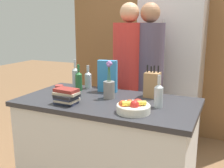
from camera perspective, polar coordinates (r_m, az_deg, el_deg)
name	(u,v)px	position (r m, az deg, el deg)	size (l,w,h in m)	color
kitchen_island	(107,149)	(2.42, -1.01, -13.89)	(1.52, 0.80, 0.91)	silver
back_wall_wood	(160,42)	(3.81, 10.39, 8.98)	(2.72, 0.12, 2.60)	brown
refrigerator	(171,70)	(3.44, 12.79, 2.99)	(0.75, 0.62, 1.95)	#B7B7BC
fruit_bowl	(133,107)	(1.94, 4.63, -4.98)	(0.25, 0.25, 0.10)	silver
knife_block	(152,85)	(2.35, 8.74, -0.12)	(0.13, 0.11, 0.29)	#A87A4C
flower_vase	(109,87)	(2.28, -0.64, -0.76)	(0.10, 0.10, 0.33)	gray
cereal_box	(107,76)	(2.49, -0.99, 1.72)	(0.19, 0.09, 0.30)	teal
coffee_mug	(60,90)	(2.46, -11.33, -1.24)	(0.10, 0.09, 0.09)	#99332D
book_stack	(66,96)	(2.16, -9.89, -2.65)	(0.20, 0.17, 0.13)	#2D334C
bottle_oil	(159,95)	(2.06, 10.11, -2.32)	(0.07, 0.07, 0.26)	#B2BCC1
bottle_vinegar	(88,79)	(2.65, -5.22, 1.03)	(0.07, 0.07, 0.23)	#B2BCC1
bottle_wine	(79,80)	(2.58, -7.26, 0.83)	(0.07, 0.07, 0.26)	#286633
bottle_water	(75,77)	(2.67, -7.99, 1.58)	(0.06, 0.06, 0.29)	#B2BCC1
person_at_sink	(129,75)	(2.88, 3.65, 1.88)	(0.35, 0.35, 1.77)	#383842
person_in_blue	(148,76)	(2.87, 7.92, 1.84)	(0.32, 0.32, 1.77)	#383842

